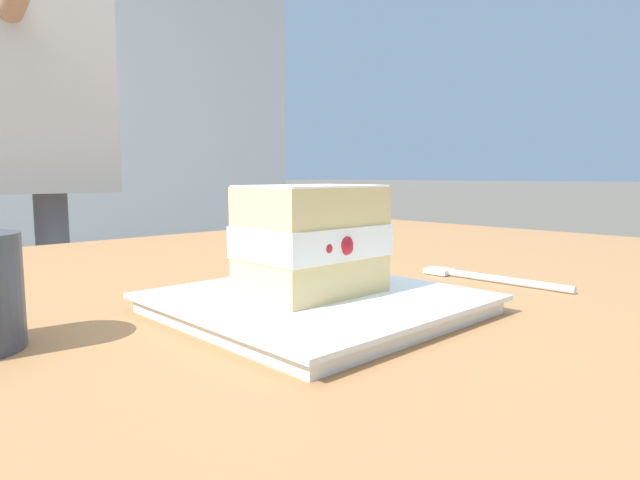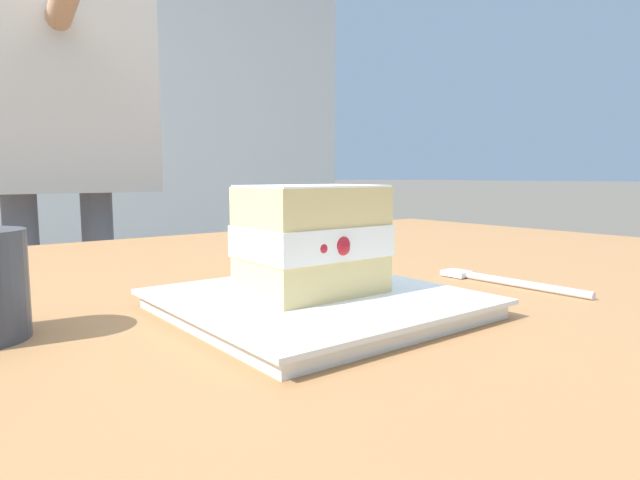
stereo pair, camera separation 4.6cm
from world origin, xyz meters
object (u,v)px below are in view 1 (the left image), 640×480
(dessert_plate, at_px, (320,303))
(cake_slice, at_px, (315,240))
(diner_person, at_px, (2,74))
(dessert_fork, at_px, (484,277))
(patio_table, at_px, (211,354))

(dessert_plate, relative_size, cake_slice, 2.04)
(cake_slice, distance_m, diner_person, 0.99)
(dessert_plate, xyz_separation_m, diner_person, (-0.01, -0.96, 0.32))
(diner_person, bearing_deg, dessert_fork, 102.44)
(patio_table, height_order, diner_person, diner_person)
(dessert_plate, distance_m, diner_person, 1.01)
(diner_person, bearing_deg, cake_slice, 89.40)
(patio_table, distance_m, diner_person, 0.88)
(dessert_fork, bearing_deg, dessert_plate, -6.66)
(patio_table, relative_size, dessert_fork, 9.73)
(dessert_plate, bearing_deg, dessert_fork, 173.34)
(patio_table, xyz_separation_m, cake_slice, (-0.00, 0.16, 0.14))
(patio_table, bearing_deg, diner_person, -90.96)
(dessert_plate, relative_size, dessert_fork, 1.38)
(diner_person, bearing_deg, patio_table, 89.04)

